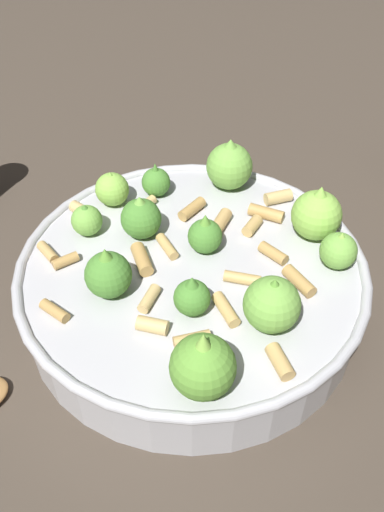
# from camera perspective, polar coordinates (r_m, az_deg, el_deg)

# --- Properties ---
(ground_plane) EXTENTS (2.40, 2.40, 0.00)m
(ground_plane) POSITION_cam_1_polar(r_m,az_deg,el_deg) (0.51, 0.00, -5.20)
(ground_plane) COLOR #42382D
(cooking_pan) EXTENTS (0.31, 0.31, 0.11)m
(cooking_pan) POSITION_cam_1_polar(r_m,az_deg,el_deg) (0.48, 0.26, -2.29)
(cooking_pan) COLOR #B7B7BC
(cooking_pan) RESTS_ON ground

